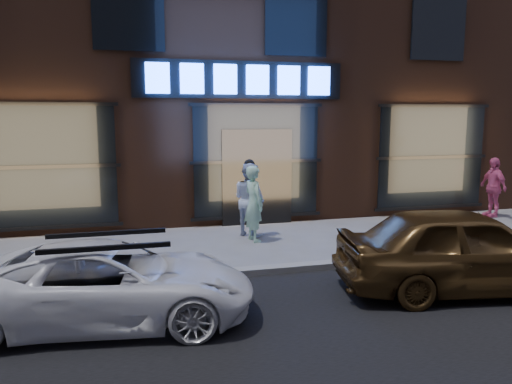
# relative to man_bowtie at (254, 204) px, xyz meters

# --- Properties ---
(ground) EXTENTS (90.00, 90.00, 0.00)m
(ground) POSITION_rel_man_bowtie_xyz_m (0.51, -2.28, -0.83)
(ground) COLOR slate
(ground) RESTS_ON ground
(curb) EXTENTS (60.00, 0.25, 0.12)m
(curb) POSITION_rel_man_bowtie_xyz_m (0.51, -2.28, -0.77)
(curb) COLOR gray
(curb) RESTS_ON ground
(storefront_building) EXTENTS (30.20, 8.28, 10.30)m
(storefront_building) POSITION_rel_man_bowtie_xyz_m (0.51, 5.71, 4.31)
(storefront_building) COLOR #54301E
(storefront_building) RESTS_ON ground
(man_bowtie) EXTENTS (0.52, 0.68, 1.67)m
(man_bowtie) POSITION_rel_man_bowtie_xyz_m (0.00, 0.00, 0.00)
(man_bowtie) COLOR #BAF4CE
(man_bowtie) RESTS_ON ground
(man_cap) EXTENTS (0.95, 1.03, 1.69)m
(man_cap) POSITION_rel_man_bowtie_xyz_m (0.03, 0.53, 0.01)
(man_cap) COLOR white
(man_cap) RESTS_ON ground
(passerby) EXTENTS (0.42, 0.96, 1.62)m
(passerby) POSITION_rel_man_bowtie_xyz_m (6.96, 0.92, -0.02)
(passerby) COLOR pink
(passerby) RESTS_ON ground
(white_suv) EXTENTS (4.08, 2.26, 1.08)m
(white_suv) POSITION_rel_man_bowtie_xyz_m (-2.97, -3.73, -0.29)
(white_suv) COLOR white
(white_suv) RESTS_ON ground
(gold_sedan) EXTENTS (4.20, 2.25, 1.36)m
(gold_sedan) POSITION_rel_man_bowtie_xyz_m (2.40, -3.93, -0.16)
(gold_sedan) COLOR brown
(gold_sedan) RESTS_ON ground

